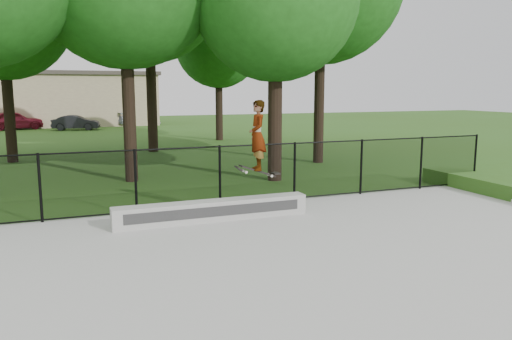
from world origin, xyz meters
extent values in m
plane|color=#305718|center=(0.00, 0.00, 0.00)|extent=(100.00, 100.00, 0.00)
cube|color=#ACACA7|center=(0.00, 0.00, 0.03)|extent=(14.00, 12.00, 0.06)
cube|color=#A3A39E|center=(-0.53, 4.70, 0.28)|extent=(4.29, 0.40, 0.44)
imported|color=maroon|center=(-6.64, 34.52, 0.67)|extent=(4.22, 2.62, 1.35)
imported|color=black|center=(-2.46, 32.54, 0.53)|extent=(3.10, 1.73, 1.06)
imported|color=gray|center=(2.40, 35.98, 0.56)|extent=(3.91, 2.87, 1.13)
cube|color=black|center=(0.45, 4.57, 1.11)|extent=(0.80, 0.23, 0.30)
imported|color=#AFD3E6|center=(0.45, 4.57, 1.89)|extent=(0.44, 0.60, 1.52)
cylinder|color=black|center=(-4.00, 5.90, 0.81)|extent=(0.06, 0.06, 1.50)
cylinder|color=black|center=(-2.00, 5.90, 0.81)|extent=(0.06, 0.06, 1.50)
cylinder|color=black|center=(0.00, 5.90, 0.81)|extent=(0.06, 0.06, 1.50)
cylinder|color=black|center=(2.00, 5.90, 0.81)|extent=(0.06, 0.06, 1.50)
cylinder|color=black|center=(4.00, 5.90, 0.81)|extent=(0.06, 0.06, 1.50)
cylinder|color=black|center=(6.00, 5.90, 0.81)|extent=(0.06, 0.06, 1.50)
cylinder|color=black|center=(8.00, 5.90, 0.81)|extent=(0.06, 0.06, 1.50)
cylinder|color=black|center=(0.00, 5.90, 1.53)|extent=(16.00, 0.04, 0.04)
cylinder|color=black|center=(0.00, 5.90, 0.11)|extent=(16.00, 0.04, 0.04)
cube|color=black|center=(0.00, 5.90, 0.81)|extent=(16.00, 0.01, 1.50)
cylinder|color=black|center=(-1.50, 10.50, 2.38)|extent=(0.44, 0.44, 4.76)
cylinder|color=black|center=(2.80, 9.00, 2.12)|extent=(0.44, 0.44, 4.24)
cylinder|color=black|center=(6.00, 12.00, 2.61)|extent=(0.44, 0.44, 5.22)
cylinder|color=black|center=(0.50, 18.00, 2.78)|extent=(0.44, 0.44, 5.55)
cylinder|color=black|center=(5.00, 22.00, 2.02)|extent=(0.44, 0.44, 4.05)
sphere|color=#1B4E14|center=(5.00, 22.00, 5.38)|extent=(4.85, 4.85, 4.85)
cylinder|color=black|center=(-5.37, 16.55, 2.21)|extent=(0.44, 0.44, 4.42)
sphere|color=#1B4E14|center=(-5.37, 16.55, 5.87)|extent=(5.30, 5.30, 5.30)
cube|color=tan|center=(-2.00, 38.00, 2.00)|extent=(12.00, 6.00, 4.00)
cube|color=#3F3833|center=(-2.00, 38.00, 4.15)|extent=(12.40, 6.40, 0.30)
camera|label=1|loc=(-3.53, -5.46, 2.88)|focal=35.00mm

